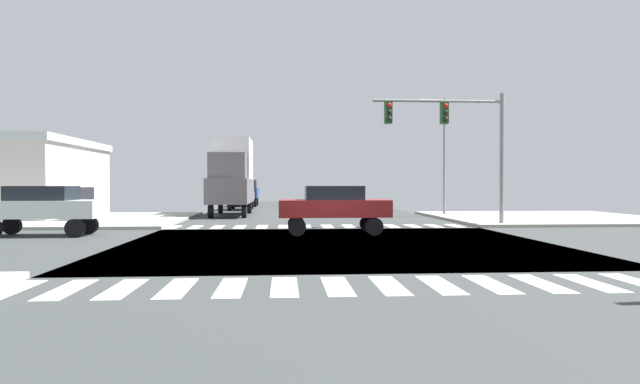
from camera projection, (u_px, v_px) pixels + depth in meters
The scene contains 12 objects.
ground at pixel (338, 245), 17.61m from camera, with size 90.00×90.00×0.05m.
sidewalk_corner_ne at pixel (546, 218), 30.46m from camera, with size 12.00×12.00×0.14m.
sidewalk_corner_nw at pixel (72, 220), 28.70m from camera, with size 12.00×12.00×0.14m.
crosswalk_near at pixel (363, 286), 10.31m from camera, with size 13.50×2.00×0.01m.
crosswalk_far at pixel (316, 226), 24.88m from camera, with size 13.50×2.00×0.01m.
traffic_signal_mast at pixel (451, 128), 24.91m from camera, with size 6.18×0.55×6.18m.
street_lamp at pixel (440, 145), 32.84m from camera, with size 1.78×0.32×7.17m.
box_truck_nearside_1 at pixel (232, 174), 33.89m from camera, with size 2.40×7.20×4.85m.
sedan_farside_1 at pixel (334, 205), 21.10m from camera, with size 4.30×1.80×1.88m.
sedan_crossing_2 at pixel (241, 195), 41.23m from camera, with size 1.80×4.30×1.88m.
suv_queued_1 at pixel (247, 191), 48.12m from camera, with size 1.96×4.60×2.34m.
sedan_middle_4 at pixel (42, 206), 20.35m from camera, with size 4.30×1.80×1.88m.
Camera 1 is at (-1.77, -17.51, 1.94)m, focal length 30.34 mm.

